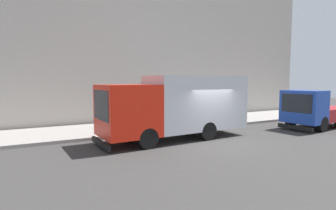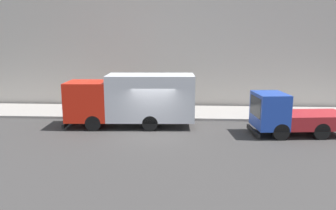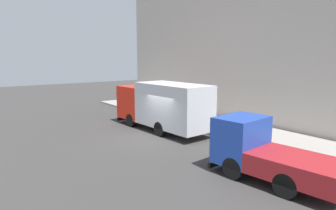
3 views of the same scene
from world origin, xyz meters
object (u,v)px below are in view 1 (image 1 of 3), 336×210
Objects in this scene: large_utility_truck at (178,105)px; small_flatbed_truck at (314,111)px; pedestrian_walking at (144,111)px; street_sign_post at (150,105)px.

small_flatbed_truck is at bearing -101.22° from large_utility_truck.
small_flatbed_truck reaches higher than pedestrian_walking.
large_utility_truck reaches higher than street_sign_post.
pedestrian_walking is at bearing 54.12° from small_flatbed_truck.
pedestrian_walking is 0.68× the size of street_sign_post.
street_sign_post is at bearing 12.59° from large_utility_truck.
small_flatbed_truck is (-1.30, -8.97, -0.63)m from large_utility_truck.
street_sign_post is at bearing -137.19° from pedestrian_walking.
large_utility_truck is 1.47× the size of small_flatbed_truck.
large_utility_truck reaches higher than small_flatbed_truck.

